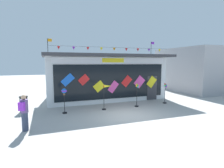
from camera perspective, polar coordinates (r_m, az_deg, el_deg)
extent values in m
plane|color=#ADAAA5|center=(11.01, 5.37, -9.77)|extent=(80.00, 80.00, 0.00)
cube|color=silver|center=(15.91, -2.27, 1.90)|extent=(9.69, 4.00, 3.56)
cube|color=#333338|center=(15.37, -1.69, 8.75)|extent=(10.09, 5.05, 0.20)
cube|color=silver|center=(13.93, 0.33, 7.41)|extent=(8.92, 0.08, 0.45)
cube|color=yellow|center=(13.90, 0.38, 7.41)|extent=(1.74, 0.04, 0.32)
cube|color=black|center=(14.01, 0.31, 0.77)|extent=(8.72, 0.06, 2.63)
cube|color=#333338|center=(15.66, 12.36, -1.20)|extent=(0.90, 0.07, 2.00)
cube|color=blue|center=(13.12, -13.65, 1.28)|extent=(1.00, 0.03, 0.96)
cube|color=red|center=(13.30, -8.78, 1.33)|extent=(0.88, 0.03, 0.86)
cube|color=yellow|center=(13.64, -4.07, -0.76)|extent=(0.96, 0.03, 0.93)
cube|color=#EA4CA3|center=(14.01, 0.40, -0.91)|extent=(0.94, 0.03, 1.01)
cube|color=red|center=(14.40, 4.63, 0.87)|extent=(0.95, 0.03, 0.97)
cube|color=#EA4CA3|center=(14.92, 8.58, 0.68)|extent=(1.05, 0.03, 1.07)
cube|color=yellow|center=(15.51, 12.26, 0.64)|extent=(0.99, 0.03, 1.04)
cylinder|color=black|center=(13.75, 0.69, 11.35)|extent=(9.31, 0.01, 0.01)
cone|color=red|center=(12.86, -16.33, 10.78)|extent=(0.20, 0.20, 0.22)
cone|color=purple|center=(12.98, -11.89, 10.86)|extent=(0.20, 0.20, 0.22)
cone|color=red|center=(13.16, -7.54, 10.89)|extent=(0.20, 0.20, 0.22)
cone|color=yellow|center=(13.42, -3.33, 10.86)|extent=(0.20, 0.20, 0.22)
cone|color=orange|center=(13.74, 0.69, 10.77)|extent=(0.20, 0.20, 0.22)
cone|color=red|center=(14.13, 4.51, 10.64)|extent=(0.20, 0.20, 0.22)
cone|color=red|center=(14.57, 8.11, 10.48)|extent=(0.20, 0.20, 0.22)
cone|color=purple|center=(15.06, 11.48, 10.29)|extent=(0.20, 0.20, 0.22)
cone|color=yellow|center=(15.61, 14.62, 10.08)|extent=(0.20, 0.20, 0.22)
cylinder|color=black|center=(15.12, -19.44, 11.04)|extent=(0.04, 0.04, 1.19)
cube|color=orange|center=(15.17, -18.89, 12.84)|extent=(0.32, 0.02, 0.22)
cylinder|color=black|center=(17.87, 12.10, 10.73)|extent=(0.04, 0.04, 1.30)
cube|color=purple|center=(18.00, 12.58, 12.38)|extent=(0.32, 0.02, 0.22)
cylinder|color=black|center=(11.78, -14.53, -8.71)|extent=(0.29, 0.29, 0.06)
cylinder|color=black|center=(11.63, -14.62, -5.87)|extent=(0.03, 0.03, 1.26)
sphere|color=blue|center=(11.49, -14.73, -2.09)|extent=(0.30, 0.30, 0.30)
cube|color=purple|center=(11.49, -14.73, -2.09)|extent=(0.30, 0.30, 0.07)
cube|color=brown|center=(11.53, -14.70, -3.11)|extent=(0.10, 0.10, 0.10)
cylinder|color=black|center=(12.27, -2.52, -7.87)|extent=(0.28, 0.28, 0.06)
cylinder|color=black|center=(12.10, -2.54, -4.41)|extent=(0.03, 0.03, 1.57)
cone|color=yellow|center=(12.06, -1.35, -0.67)|extent=(0.54, 0.20, 0.18)
cylinder|color=red|center=(11.97, -2.56, -0.73)|extent=(0.03, 0.16, 0.16)
cylinder|color=black|center=(13.19, 7.70, -6.88)|extent=(0.30, 0.30, 0.06)
cylinder|color=black|center=(13.04, 7.75, -3.78)|extent=(0.03, 0.03, 1.51)
cylinder|color=black|center=(12.89, 7.89, -0.51)|extent=(0.06, 0.04, 0.06)
cone|color=green|center=(12.94, 8.24, -0.49)|extent=(0.13, 0.14, 0.13)
cone|color=yellow|center=(12.88, 7.90, -0.12)|extent=(0.14, 0.13, 0.13)
cone|color=orange|center=(12.85, 7.54, -0.53)|extent=(0.13, 0.14, 0.13)
cone|color=#19B7BC|center=(12.90, 7.88, -0.91)|extent=(0.14, 0.13, 0.13)
cylinder|color=black|center=(14.72, 16.11, -5.66)|extent=(0.29, 0.29, 0.06)
cylinder|color=black|center=(14.59, 16.19, -3.11)|extent=(0.03, 0.03, 1.39)
cylinder|color=black|center=(14.46, 16.38, -0.43)|extent=(0.06, 0.04, 0.06)
cone|color=blue|center=(14.52, 16.69, -0.41)|extent=(0.14, 0.15, 0.14)
cone|color=red|center=(14.45, 16.39, -0.05)|extent=(0.15, 0.14, 0.14)
cone|color=green|center=(14.40, 16.07, -0.45)|extent=(0.14, 0.15, 0.14)
cone|color=purple|center=(14.47, 16.37, -0.82)|extent=(0.15, 0.14, 0.14)
cylinder|color=#333D56|center=(9.42, -25.52, -10.55)|extent=(0.28, 0.28, 0.86)
cylinder|color=#604C7F|center=(9.24, -25.75, -6.22)|extent=(0.34, 0.34, 0.60)
sphere|color=tan|center=(9.16, -25.88, -3.71)|extent=(0.22, 0.22, 0.22)
cube|color=purple|center=(9.07, -26.39, -6.30)|extent=(0.30, 0.25, 0.38)
cylinder|color=#2D4238|center=(12.93, -25.85, -5.79)|extent=(0.48, 0.48, 0.94)
cylinder|color=black|center=(12.84, -25.97, -3.57)|extent=(0.52, 0.52, 0.08)
cube|color=#99999E|center=(22.85, 25.28, 4.12)|extent=(6.49, 7.59, 4.66)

